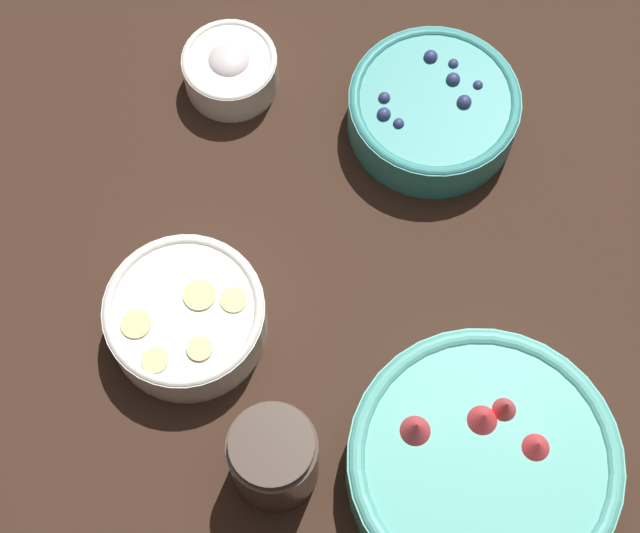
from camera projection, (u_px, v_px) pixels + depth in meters
ground_plane at (357, 226)px, 1.10m from camera, size 4.00×4.00×0.00m
bowl_strawberries at (483, 465)px, 0.97m from camera, size 0.25×0.25×0.08m
bowl_blueberries at (433, 109)px, 1.12m from camera, size 0.18×0.18×0.06m
bowl_bananas at (186, 317)px, 1.03m from camera, size 0.16×0.16×0.06m
bowl_cream at (230, 68)px, 1.14m from camera, size 0.10×0.10×0.05m
jar_chocolate at (274, 459)px, 0.96m from camera, size 0.08×0.08×0.11m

